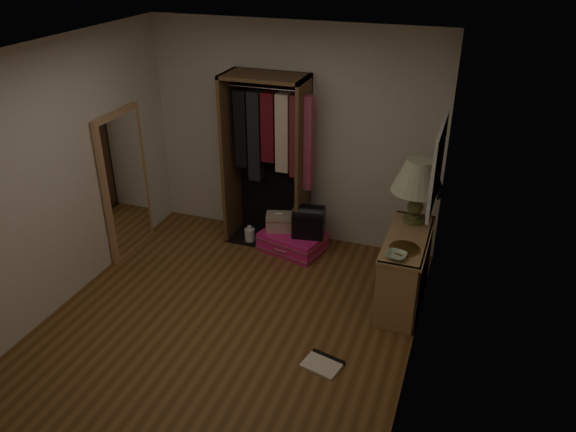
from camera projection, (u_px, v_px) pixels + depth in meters
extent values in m
plane|color=brown|center=(227.00, 326.00, 5.49)|extent=(4.00, 4.00, 0.00)
cube|color=beige|center=(294.00, 136.00, 6.57)|extent=(3.50, 0.02, 2.60)
cube|color=beige|center=(68.00, 353.00, 3.22)|extent=(3.50, 0.02, 2.60)
cube|color=beige|center=(422.00, 240.00, 4.38)|extent=(0.02, 4.00, 2.60)
cube|color=beige|center=(55.00, 180.00, 5.41)|extent=(0.02, 4.00, 2.60)
cube|color=white|center=(210.00, 55.00, 4.30)|extent=(3.50, 4.00, 0.01)
cube|color=white|center=(438.00, 164.00, 5.10)|extent=(0.03, 0.96, 0.76)
cube|color=black|center=(438.00, 164.00, 5.10)|extent=(0.03, 0.90, 0.70)
cube|color=silver|center=(432.00, 195.00, 5.25)|extent=(0.01, 0.88, 0.02)
cube|color=silver|center=(433.00, 188.00, 5.22)|extent=(0.01, 0.88, 0.02)
cube|color=silver|center=(434.00, 180.00, 5.18)|extent=(0.01, 0.88, 0.02)
cube|color=silver|center=(435.00, 172.00, 5.15)|extent=(0.01, 0.88, 0.02)
cube|color=silver|center=(436.00, 164.00, 5.11)|extent=(0.01, 0.88, 0.02)
cube|color=silver|center=(437.00, 156.00, 5.07)|extent=(0.01, 0.88, 0.02)
cube|color=silver|center=(438.00, 148.00, 5.04)|extent=(0.01, 0.88, 0.02)
cube|color=silver|center=(439.00, 140.00, 5.00)|extent=(0.01, 0.88, 0.02)
cube|color=silver|center=(440.00, 132.00, 4.97)|extent=(0.01, 0.88, 0.02)
cube|color=#A1794E|center=(395.00, 299.00, 5.25)|extent=(0.40, 0.03, 0.75)
cube|color=#A1794E|center=(412.00, 245.00, 6.15)|extent=(0.40, 0.03, 0.75)
cube|color=#A1794E|center=(402.00, 295.00, 5.84)|extent=(0.40, 1.04, 0.03)
cube|color=#A1794E|center=(406.00, 253.00, 5.61)|extent=(0.40, 1.04, 0.03)
cube|color=#A1794E|center=(408.00, 239.00, 5.53)|extent=(0.42, 1.12, 0.03)
cube|color=brown|center=(423.00, 273.00, 5.64)|extent=(0.02, 1.10, 0.75)
cube|color=#A1794E|center=(411.00, 231.00, 5.85)|extent=(0.36, 0.38, 0.13)
cube|color=gray|center=(388.00, 308.00, 5.40)|extent=(0.20, 0.04, 0.27)
cube|color=#4C3833|center=(389.00, 303.00, 5.44)|extent=(0.19, 0.05, 0.31)
cube|color=#B7AD99|center=(389.00, 300.00, 5.50)|extent=(0.18, 0.05, 0.30)
cube|color=brown|center=(391.00, 299.00, 5.54)|extent=(0.20, 0.04, 0.26)
cube|color=#3F4C59|center=(391.00, 293.00, 5.57)|extent=(0.17, 0.03, 0.31)
cube|color=gray|center=(391.00, 294.00, 5.62)|extent=(0.17, 0.03, 0.26)
cube|color=#59594C|center=(393.00, 292.00, 5.66)|extent=(0.20, 0.04, 0.24)
cube|color=#B2724C|center=(393.00, 287.00, 5.69)|extent=(0.16, 0.05, 0.30)
cube|color=beige|center=(395.00, 287.00, 5.75)|extent=(0.20, 0.03, 0.22)
cube|color=#332D38|center=(394.00, 282.00, 5.78)|extent=(0.16, 0.04, 0.29)
cube|color=gray|center=(396.00, 279.00, 5.82)|extent=(0.18, 0.05, 0.31)
cube|color=#4C3833|center=(395.00, 278.00, 5.87)|extent=(0.15, 0.03, 0.25)
cube|color=#B7AD99|center=(399.00, 275.00, 5.89)|extent=(0.22, 0.04, 0.28)
cube|color=brown|center=(398.00, 274.00, 5.94)|extent=(0.18, 0.05, 0.25)
cube|color=#3F4C59|center=(400.00, 270.00, 5.98)|extent=(0.21, 0.04, 0.29)
cube|color=gray|center=(401.00, 269.00, 6.03)|extent=(0.20, 0.03, 0.26)
cube|color=#59594C|center=(400.00, 267.00, 6.08)|extent=(0.17, 0.03, 0.23)
cube|color=#B2724C|center=(401.00, 265.00, 6.10)|extent=(0.19, 0.04, 0.24)
cube|color=beige|center=(404.00, 262.00, 6.14)|extent=(0.22, 0.05, 0.27)
cube|color=brown|center=(231.00, 158.00, 6.69)|extent=(0.04, 0.50, 2.05)
cube|color=brown|center=(303.00, 167.00, 6.42)|extent=(0.04, 0.50, 2.05)
cube|color=brown|center=(265.00, 76.00, 6.09)|extent=(0.95, 0.50, 0.04)
cube|color=black|center=(273.00, 156.00, 6.75)|extent=(0.95, 0.02, 2.05)
cube|color=black|center=(268.00, 238.00, 7.02)|extent=(0.95, 0.50, 0.02)
cylinder|color=white|center=(265.00, 88.00, 6.15)|extent=(0.87, 0.02, 0.02)
cube|color=black|center=(242.00, 128.00, 6.44)|extent=(0.15, 0.14, 0.91)
cube|color=black|center=(256.00, 136.00, 6.42)|extent=(0.15, 0.15, 1.05)
cube|color=#590F19|center=(269.00, 127.00, 6.32)|extent=(0.15, 0.15, 0.80)
cube|color=beige|center=(283.00, 133.00, 6.29)|extent=(0.15, 0.14, 0.90)
cube|color=maroon|center=(296.00, 136.00, 6.25)|extent=(0.10, 0.14, 0.95)
cube|color=#BF4C72|center=(307.00, 144.00, 6.25)|extent=(0.12, 0.11, 1.09)
cube|color=tan|center=(125.00, 184.00, 6.44)|extent=(0.05, 0.80, 1.70)
cube|color=white|center=(127.00, 184.00, 6.43)|extent=(0.01, 0.68, 1.58)
cube|color=#E41B7A|center=(293.00, 241.00, 6.74)|extent=(0.82, 0.67, 0.23)
cube|color=white|center=(293.00, 246.00, 6.77)|extent=(0.84, 0.69, 0.01)
cube|color=white|center=(293.00, 237.00, 6.71)|extent=(0.84, 0.69, 0.01)
cylinder|color=white|center=(280.00, 251.00, 6.54)|extent=(0.16, 0.06, 0.02)
cube|color=tan|center=(279.00, 222.00, 6.72)|extent=(0.35, 0.29, 0.21)
cube|color=brown|center=(279.00, 219.00, 6.70)|extent=(0.36, 0.29, 0.01)
cylinder|color=white|center=(279.00, 213.00, 6.67)|extent=(0.09, 0.04, 0.01)
cube|color=black|center=(309.00, 225.00, 6.57)|extent=(0.40, 0.29, 0.28)
cylinder|color=black|center=(309.00, 214.00, 6.51)|extent=(0.40, 0.29, 0.24)
cylinder|color=#525B2C|center=(414.00, 220.00, 5.83)|extent=(0.30, 0.30, 0.04)
cylinder|color=#525B2C|center=(414.00, 216.00, 5.81)|extent=(0.18, 0.18, 0.05)
sphere|color=#525B2C|center=(415.00, 207.00, 5.76)|extent=(0.21, 0.21, 0.16)
cylinder|color=#525B2C|center=(417.00, 195.00, 5.70)|extent=(0.08, 0.08, 0.10)
cone|color=silver|center=(419.00, 176.00, 5.60)|extent=(0.70, 0.70, 0.33)
cone|color=white|center=(419.00, 176.00, 5.60)|extent=(0.63, 0.63, 0.31)
cylinder|color=olive|center=(404.00, 248.00, 5.32)|extent=(0.36, 0.36, 0.02)
imported|color=#A2BF9F|center=(396.00, 256.00, 5.18)|extent=(0.23, 0.23, 0.05)
cylinder|color=white|center=(250.00, 235.00, 6.92)|extent=(0.13, 0.13, 0.18)
cylinder|color=white|center=(250.00, 228.00, 6.87)|extent=(0.05, 0.05, 0.04)
cube|color=#EBE2C6|center=(322.00, 364.00, 4.99)|extent=(0.38, 0.33, 0.03)
cube|color=black|center=(328.00, 357.00, 5.07)|extent=(0.33, 0.12, 0.03)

